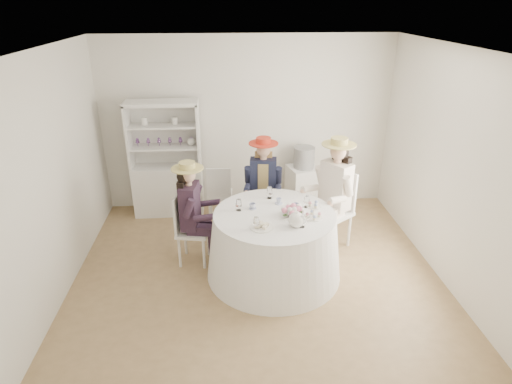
{
  "coord_description": "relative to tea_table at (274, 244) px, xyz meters",
  "views": [
    {
      "loc": [
        -0.34,
        -4.52,
        3.16
      ],
      "look_at": [
        0.0,
        0.1,
        1.05
      ],
      "focal_mm": 30.0,
      "sensor_mm": 36.0,
      "label": 1
    }
  ],
  "objects": [
    {
      "name": "guest_left",
      "position": [
        -0.99,
        0.35,
        0.36
      ],
      "size": [
        0.54,
        0.51,
        1.38
      ],
      "rotation": [
        0.0,
        0.0,
        1.41
      ],
      "color": "silver",
      "rests_on": "ground"
    },
    {
      "name": "hutch",
      "position": [
        -1.47,
        1.81,
        0.22
      ],
      "size": [
        1.11,
        0.51,
        1.8
      ],
      "rotation": [
        0.0,
        0.0,
        -0.11
      ],
      "color": "silver",
      "rests_on": "ground"
    },
    {
      "name": "tea_table",
      "position": [
        0.0,
        0.0,
        0.0
      ],
      "size": [
        1.65,
        1.65,
        0.84
      ],
      "rotation": [
        0.0,
        0.0,
        -0.41
      ],
      "color": "white",
      "rests_on": "ground"
    },
    {
      "name": "sandwich_plate",
      "position": [
        -0.18,
        -0.33,
        0.43
      ],
      "size": [
        0.26,
        0.26,
        0.06
      ],
      "rotation": [
        0.0,
        0.0,
        -0.15
      ],
      "color": "white",
      "rests_on": "tea_table"
    },
    {
      "name": "flower_bowl",
      "position": [
        0.22,
        -0.05,
        0.45
      ],
      "size": [
        0.25,
        0.25,
        0.06
      ],
      "primitive_type": "imported",
      "rotation": [
        0.0,
        0.0,
        0.11
      ],
      "color": "white",
      "rests_on": "tea_table"
    },
    {
      "name": "wall_front",
      "position": [
        -0.21,
        -1.94,
        0.93
      ],
      "size": [
        4.5,
        0.0,
        4.5
      ],
      "primitive_type": "plane",
      "rotation": [
        -1.57,
        0.0,
        0.0
      ],
      "color": "silver",
      "rests_on": "ground"
    },
    {
      "name": "wall_left",
      "position": [
        -2.46,
        0.06,
        0.93
      ],
      "size": [
        0.0,
        4.5,
        4.5
      ],
      "primitive_type": "plane",
      "rotation": [
        1.57,
        0.0,
        1.57
      ],
      "color": "silver",
      "rests_on": "ground"
    },
    {
      "name": "cupcake_stand",
      "position": [
        0.44,
        -0.13,
        0.49
      ],
      "size": [
        0.21,
        0.21,
        0.2
      ],
      "rotation": [
        0.0,
        0.0,
        -0.01
      ],
      "color": "white",
      "rests_on": "tea_table"
    },
    {
      "name": "guest_right",
      "position": [
        0.86,
        0.61,
        0.46
      ],
      "size": [
        0.67,
        0.64,
        1.56
      ],
      "rotation": [
        0.0,
        0.0,
        -0.94
      ],
      "color": "silver",
      "rests_on": "ground"
    },
    {
      "name": "teacup_a",
      "position": [
        -0.25,
        0.15,
        0.45
      ],
      "size": [
        0.09,
        0.09,
        0.06
      ],
      "primitive_type": "imported",
      "rotation": [
        0.0,
        0.0,
        0.15
      ],
      "color": "white",
      "rests_on": "tea_table"
    },
    {
      "name": "stemware_set",
      "position": [
        0.0,
        -0.0,
        0.49
      ],
      "size": [
        0.9,
        0.87,
        0.15
      ],
      "color": "white",
      "rests_on": "tea_table"
    },
    {
      "name": "flower_arrangement",
      "position": [
        0.19,
        -0.08,
        0.51
      ],
      "size": [
        0.18,
        0.19,
        0.07
      ],
      "rotation": [
        0.0,
        0.0,
        -0.3
      ],
      "color": "pink",
      "rests_on": "tea_table"
    },
    {
      "name": "ceiling",
      "position": [
        -0.21,
        0.06,
        2.28
      ],
      "size": [
        4.5,
        4.5,
        0.0
      ],
      "primitive_type": "plane",
      "rotation": [
        3.14,
        0.0,
        0.0
      ],
      "color": "white",
      "rests_on": "wall_back"
    },
    {
      "name": "side_table",
      "position": [
        0.68,
        1.81,
        -0.06
      ],
      "size": [
        0.55,
        0.55,
        0.71
      ],
      "primitive_type": "cube",
      "rotation": [
        0.0,
        0.0,
        0.25
      ],
      "color": "silver",
      "rests_on": "ground"
    },
    {
      "name": "teacup_c",
      "position": [
        0.27,
        0.09,
        0.45
      ],
      "size": [
        0.11,
        0.11,
        0.07
      ],
      "primitive_type": "imported",
      "rotation": [
        0.0,
        0.0,
        0.36
      ],
      "color": "white",
      "rests_on": "tea_table"
    },
    {
      "name": "wall_right",
      "position": [
        2.04,
        0.06,
        0.93
      ],
      "size": [
        0.0,
        4.5,
        4.5
      ],
      "primitive_type": "plane",
      "rotation": [
        1.57,
        0.0,
        -1.57
      ],
      "color": "silver",
      "rests_on": "ground"
    },
    {
      "name": "hatbox",
      "position": [
        0.68,
        1.81,
        0.45
      ],
      "size": [
        0.36,
        0.36,
        0.33
      ],
      "primitive_type": "cylinder",
      "rotation": [
        0.0,
        0.0,
        -0.1
      ],
      "color": "black",
      "rests_on": "side_table"
    },
    {
      "name": "ground",
      "position": [
        -0.21,
        0.06,
        -0.42
      ],
      "size": [
        4.5,
        4.5,
        0.0
      ],
      "primitive_type": "plane",
      "color": "olive",
      "rests_on": "ground"
    },
    {
      "name": "guest_mid",
      "position": [
        -0.04,
        1.05,
        0.4
      ],
      "size": [
        0.53,
        0.55,
        1.44
      ],
      "rotation": [
        0.0,
        0.0,
        -0.12
      ],
      "color": "silver",
      "rests_on": "ground"
    },
    {
      "name": "table_teapot",
      "position": [
        0.21,
        -0.32,
        0.5
      ],
      "size": [
        0.25,
        0.18,
        0.19
      ],
      "rotation": [
        0.0,
        0.0,
        -0.29
      ],
      "color": "white",
      "rests_on": "tea_table"
    },
    {
      "name": "spare_chair",
      "position": [
        -0.67,
        1.44,
        0.07
      ],
      "size": [
        0.39,
        0.39,
        0.91
      ],
      "rotation": [
        0.0,
        0.0,
        3.11
      ],
      "color": "silver",
      "rests_on": "ground"
    },
    {
      "name": "wall_back",
      "position": [
        -0.21,
        2.06,
        0.93
      ],
      "size": [
        4.5,
        0.0,
        4.5
      ],
      "primitive_type": "plane",
      "rotation": [
        1.57,
        0.0,
        0.0
      ],
      "color": "silver",
      "rests_on": "ground"
    },
    {
      "name": "teacup_b",
      "position": [
        0.08,
        0.26,
        0.45
      ],
      "size": [
        0.09,
        0.09,
        0.06
      ],
      "primitive_type": "imported",
      "rotation": [
        0.0,
        0.0,
        -0.43
      ],
      "color": "white",
      "rests_on": "tea_table"
    }
  ]
}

